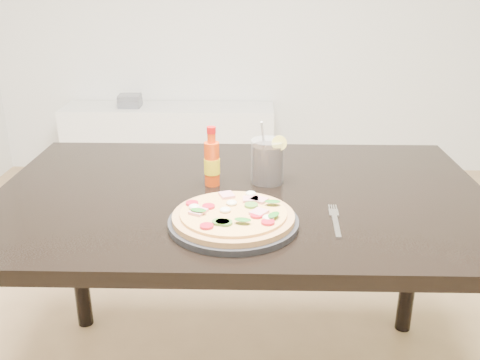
{
  "coord_description": "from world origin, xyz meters",
  "views": [
    {
      "loc": [
        -0.24,
        -1.41,
        1.33
      ],
      "look_at": [
        -0.27,
        -0.12,
        0.83
      ],
      "focal_mm": 40.0,
      "sensor_mm": 36.0,
      "label": 1
    }
  ],
  "objects_px": {
    "cola_cup": "(267,162)",
    "media_console": "(170,142)",
    "fork": "(335,219)",
    "dining_table": "(241,217)",
    "pizza": "(234,215)",
    "plate": "(233,222)",
    "hot_sauce_bottle": "(212,162)"
  },
  "relations": [
    {
      "from": "hot_sauce_bottle",
      "to": "fork",
      "type": "height_order",
      "value": "hot_sauce_bottle"
    },
    {
      "from": "dining_table",
      "to": "hot_sauce_bottle",
      "type": "xyz_separation_m",
      "value": [
        -0.09,
        0.05,
        0.15
      ]
    },
    {
      "from": "media_console",
      "to": "fork",
      "type": "bearing_deg",
      "value": -71.1
    },
    {
      "from": "pizza",
      "to": "media_console",
      "type": "distance_m",
      "value": 2.41
    },
    {
      "from": "dining_table",
      "to": "cola_cup",
      "type": "relative_size",
      "value": 7.43
    },
    {
      "from": "plate",
      "to": "cola_cup",
      "type": "distance_m",
      "value": 0.32
    },
    {
      "from": "dining_table",
      "to": "cola_cup",
      "type": "xyz_separation_m",
      "value": [
        0.08,
        0.07,
        0.14
      ]
    },
    {
      "from": "dining_table",
      "to": "hot_sauce_bottle",
      "type": "height_order",
      "value": "hot_sauce_bottle"
    },
    {
      "from": "fork",
      "to": "media_console",
      "type": "bearing_deg",
      "value": 112.04
    },
    {
      "from": "dining_table",
      "to": "fork",
      "type": "height_order",
      "value": "fork"
    },
    {
      "from": "plate",
      "to": "cola_cup",
      "type": "height_order",
      "value": "cola_cup"
    },
    {
      "from": "dining_table",
      "to": "media_console",
      "type": "height_order",
      "value": "dining_table"
    },
    {
      "from": "fork",
      "to": "plate",
      "type": "bearing_deg",
      "value": -169.18
    },
    {
      "from": "plate",
      "to": "cola_cup",
      "type": "bearing_deg",
      "value": 73.28
    },
    {
      "from": "hot_sauce_bottle",
      "to": "media_console",
      "type": "relative_size",
      "value": 0.13
    },
    {
      "from": "pizza",
      "to": "media_console",
      "type": "relative_size",
      "value": 0.21
    },
    {
      "from": "fork",
      "to": "dining_table",
      "type": "bearing_deg",
      "value": 144.92
    },
    {
      "from": "dining_table",
      "to": "pizza",
      "type": "bearing_deg",
      "value": -93.42
    },
    {
      "from": "cola_cup",
      "to": "media_console",
      "type": "relative_size",
      "value": 0.13
    },
    {
      "from": "pizza",
      "to": "plate",
      "type": "bearing_deg",
      "value": -109.25
    },
    {
      "from": "hot_sauce_bottle",
      "to": "dining_table",
      "type": "bearing_deg",
      "value": -28.42
    },
    {
      "from": "pizza",
      "to": "fork",
      "type": "relative_size",
      "value": 1.59
    },
    {
      "from": "fork",
      "to": "hot_sauce_bottle",
      "type": "bearing_deg",
      "value": 147.27
    },
    {
      "from": "pizza",
      "to": "media_console",
      "type": "bearing_deg",
      "value": 102.75
    },
    {
      "from": "dining_table",
      "to": "cola_cup",
      "type": "distance_m",
      "value": 0.18
    },
    {
      "from": "cola_cup",
      "to": "media_console",
      "type": "height_order",
      "value": "cola_cup"
    },
    {
      "from": "plate",
      "to": "cola_cup",
      "type": "relative_size",
      "value": 1.71
    },
    {
      "from": "fork",
      "to": "media_console",
      "type": "distance_m",
      "value": 2.44
    },
    {
      "from": "cola_cup",
      "to": "media_console",
      "type": "distance_m",
      "value": 2.16
    },
    {
      "from": "pizza",
      "to": "hot_sauce_bottle",
      "type": "bearing_deg",
      "value": 104.98
    },
    {
      "from": "dining_table",
      "to": "pizza",
      "type": "relative_size",
      "value": 4.67
    },
    {
      "from": "hot_sauce_bottle",
      "to": "fork",
      "type": "bearing_deg",
      "value": -35.87
    }
  ]
}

